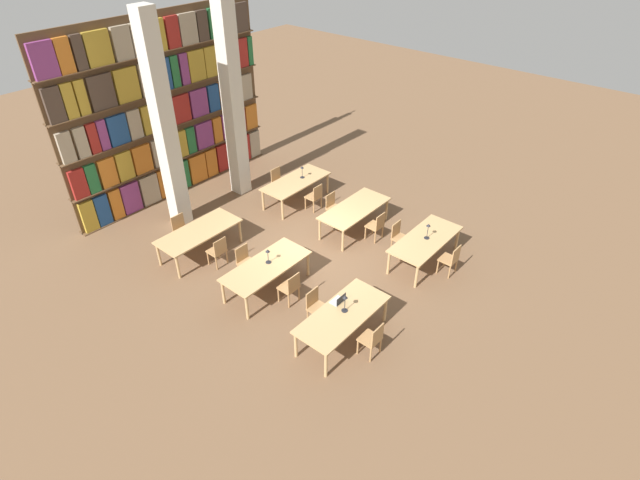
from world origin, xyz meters
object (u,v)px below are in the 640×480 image
(chair_3, at_px, (399,236))
(chair_4, at_px, (290,287))
(reading_table_3, at_px, (355,210))
(chair_9, at_px, (181,229))
(desk_lamp_0, at_px, (345,301))
(reading_table_1, at_px, (426,241))
(chair_8, at_px, (218,251))
(pillar_left, at_px, (164,126))
(pillar_center, at_px, (233,102))
(desk_lamp_1, at_px, (428,229))
(desk_lamp_3, at_px, (302,170))
(chair_1, at_px, (316,306))
(chair_11, at_px, (279,180))
(reading_table_5, at_px, (296,183))
(chair_7, at_px, (333,207))
(laptop, at_px, (339,300))
(chair_6, at_px, (376,225))
(chair_5, at_px, (246,261))
(reading_table_4, at_px, (199,233))
(reading_table_0, at_px, (343,316))
(desk_lamp_2, at_px, (268,254))
(reading_table_2, at_px, (266,267))
(chair_10, at_px, (315,196))
(chair_0, at_px, (372,339))
(chair_2, at_px, (451,259))

(chair_3, height_order, chair_4, same)
(reading_table_3, bearing_deg, chair_9, 138.50)
(desk_lamp_0, xyz_separation_m, chair_4, (0.03, 1.65, -0.57))
(reading_table_1, bearing_deg, chair_8, 132.16)
(pillar_left, relative_size, chair_9, 6.91)
(pillar_center, relative_size, chair_4, 6.91)
(chair_4, xyz_separation_m, reading_table_3, (3.50, 0.75, 0.20))
(desk_lamp_1, xyz_separation_m, desk_lamp_3, (0.36, 4.70, -0.03))
(chair_1, xyz_separation_m, desk_lamp_0, (0.06, -0.76, 0.57))
(chair_3, distance_m, chair_4, 3.55)
(chair_1, distance_m, chair_11, 6.05)
(chair_4, distance_m, reading_table_5, 4.76)
(chair_7, bearing_deg, laptop, 40.56)
(reading_table_3, relative_size, chair_11, 2.62)
(pillar_left, xyz_separation_m, pillar_center, (2.41, 0.00, 0.00))
(chair_9, bearing_deg, pillar_center, -162.22)
(chair_3, xyz_separation_m, chair_6, (0.04, 0.78, 0.00))
(chair_5, xyz_separation_m, reading_table_4, (-0.13, 1.66, 0.20))
(reading_table_0, relative_size, desk_lamp_2, 5.79)
(desk_lamp_0, xyz_separation_m, chair_3, (3.49, 0.84, -0.57))
(reading_table_3, xyz_separation_m, desk_lamp_3, (0.37, 2.36, 0.34))
(chair_7, bearing_deg, chair_11, -92.43)
(pillar_left, xyz_separation_m, reading_table_3, (2.99, -4.23, -2.33))
(chair_1, relative_size, reading_table_2, 0.38)
(chair_4, distance_m, desk_lamp_2, 0.98)
(reading_table_2, bearing_deg, reading_table_4, 92.80)
(reading_table_2, bearing_deg, chair_5, 88.92)
(reading_table_0, distance_m, chair_1, 0.81)
(chair_3, height_order, chair_7, same)
(reading_table_3, distance_m, chair_11, 3.16)
(reading_table_1, relative_size, chair_10, 2.62)
(reading_table_2, relative_size, reading_table_5, 1.00)
(chair_0, height_order, chair_4, same)
(desk_lamp_2, bearing_deg, reading_table_4, 95.59)
(reading_table_2, distance_m, reading_table_4, 2.44)
(chair_2, bearing_deg, reading_table_2, 137.78)
(chair_4, xyz_separation_m, chair_9, (-0.17, 3.99, 0.00))
(pillar_left, relative_size, desk_lamp_2, 15.28)
(chair_10, bearing_deg, reading_table_3, -93.44)
(desk_lamp_2, distance_m, reading_table_4, 2.43)
(reading_table_3, bearing_deg, chair_3, -91.64)
(desk_lamp_1, distance_m, chair_4, 3.90)
(chair_7, height_order, chair_11, same)
(reading_table_0, distance_m, desk_lamp_1, 3.65)
(chair_0, relative_size, chair_9, 1.00)
(chair_7, relative_size, chair_8, 1.00)
(chair_2, relative_size, chair_7, 1.00)
(laptop, xyz_separation_m, reading_table_5, (3.49, 4.50, -0.11))
(desk_lamp_1, relative_size, reading_table_5, 0.20)
(desk_lamp_0, bearing_deg, chair_1, 94.67)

